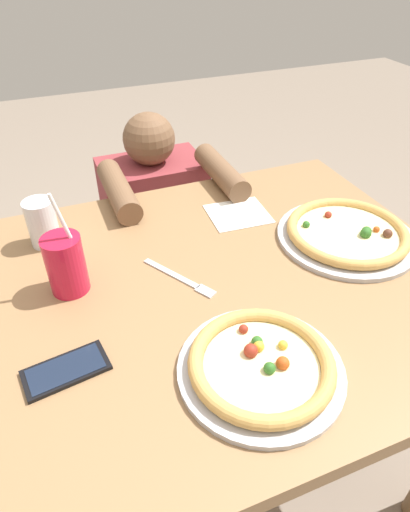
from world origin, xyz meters
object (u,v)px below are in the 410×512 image
drink_cup_colored (66,264)px  water_cup_clear (42,222)px  pizza_far (347,233)px  fork (182,279)px  pizza_near (261,365)px  cell_phone (66,370)px  diner_seated (158,241)px

drink_cup_colored → water_cup_clear: (-0.03, 0.20, -0.01)m
pizza_far → fork: 0.44m
pizza_near → water_cup_clear: bearing=119.5°
water_cup_clear → cell_phone: (-0.01, -0.43, -0.06)m
pizza_far → cell_phone: bearing=-167.4°
fork → cell_phone: (-0.28, -0.16, 0.00)m
water_cup_clear → fork: bearing=-44.3°
pizza_near → fork: bearing=99.1°
pizza_far → diner_seated: diner_seated is taller
water_cup_clear → cell_phone: size_ratio=0.75×
cell_phone → pizza_far: bearing=12.6°
pizza_near → fork: size_ratio=1.64×
drink_cup_colored → water_cup_clear: 0.20m
drink_cup_colored → water_cup_clear: drink_cup_colored is taller
pizza_far → fork: size_ratio=1.89×
cell_phone → diner_seated: diner_seated is taller
pizza_far → cell_phone: pizza_far is taller
cell_phone → diner_seated: bearing=63.7°
drink_cup_colored → water_cup_clear: size_ratio=1.98×
water_cup_clear → pizza_near: bearing=-60.5°
drink_cup_colored → diner_seated: bearing=58.2°
diner_seated → pizza_near: bearing=-93.8°
diner_seated → cell_phone: bearing=-116.3°
pizza_near → cell_phone: bearing=158.2°
fork → cell_phone: cell_phone is taller
pizza_far → drink_cup_colored: bearing=174.4°
water_cup_clear → fork: water_cup_clear is taller
cell_phone → diner_seated: 0.93m
water_cup_clear → cell_phone: 0.43m
fork → cell_phone: bearing=-149.4°
pizza_far → fork: bearing=179.5°
pizza_near → cell_phone: (-0.33, 0.13, -0.01)m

